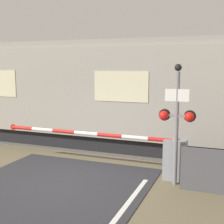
% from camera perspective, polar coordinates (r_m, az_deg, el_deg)
% --- Properties ---
extents(ground_plane, '(80.00, 80.00, 0.00)m').
position_cam_1_polar(ground_plane, '(8.58, -9.44, -12.70)').
color(ground_plane, '#6B6047').
extents(track_bed, '(36.00, 3.20, 0.13)m').
position_cam_1_polar(track_bed, '(12.26, 0.78, -5.96)').
color(track_bed, '#666056').
rests_on(track_bed, ground_plane).
extents(train, '(18.73, 2.92, 3.97)m').
position_cam_1_polar(train, '(14.09, -16.49, 3.87)').
color(train, black).
rests_on(train, ground_plane).
extents(crossing_barrier, '(5.76, 0.44, 1.17)m').
position_cam_1_polar(crossing_barrier, '(8.81, 8.29, -7.63)').
color(crossing_barrier, gray).
rests_on(crossing_barrier, ground_plane).
extents(signal_post, '(0.94, 0.26, 3.13)m').
position_cam_1_polar(signal_post, '(8.07, 11.72, -0.94)').
color(signal_post, gray).
rests_on(signal_post, ground_plane).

